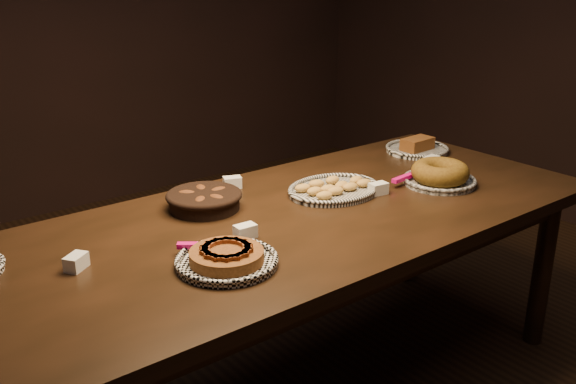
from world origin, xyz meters
TOP-DOWN VIEW (x-y plane):
  - buffet_table at (0.00, 0.00)m, footprint 2.40×1.00m
  - apple_tart_plate at (-0.39, -0.19)m, footprint 0.31×0.32m
  - madeleine_platter at (0.28, 0.08)m, footprint 0.38×0.31m
  - bundt_cake_plate at (0.68, -0.10)m, footprint 0.33×0.29m
  - croissant_basket at (-0.20, 0.25)m, footprint 0.28×0.28m
  - loaf_plate at (0.97, 0.26)m, footprint 0.30×0.30m
  - tent_cards at (0.05, 0.09)m, footprint 1.68×0.49m

SIDE VIEW (x-z plane):
  - buffet_table at x=0.00m, z-range 0.30..1.05m
  - madeleine_platter at x=0.28m, z-range 0.75..0.79m
  - loaf_plate at x=0.97m, z-range 0.74..0.80m
  - apple_tart_plate at x=-0.39m, z-range 0.74..0.80m
  - tent_cards at x=0.05m, z-range 0.75..0.79m
  - bundt_cake_plate at x=0.68m, z-range 0.74..0.83m
  - croissant_basket at x=-0.20m, z-range 0.75..0.82m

